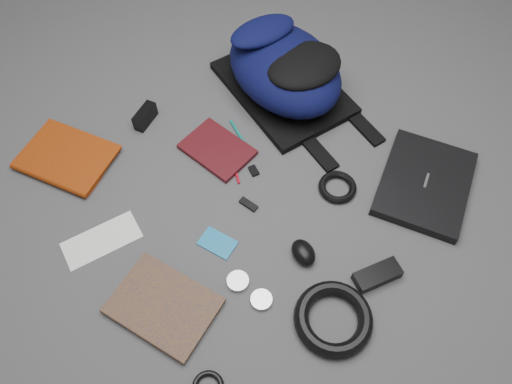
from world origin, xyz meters
TOP-DOWN VIEW (x-y plane):
  - ground at (0.00, 0.00)m, footprint 4.00×4.00m
  - backpack at (0.33, 0.26)m, footprint 0.39×0.52m
  - laptop at (0.40, -0.29)m, footprint 0.39×0.36m
  - textbook_red at (-0.44, 0.41)m, footprint 0.29×0.32m
  - comic_book at (-0.48, -0.14)m, footprint 0.26×0.30m
  - envelope at (-0.42, 0.16)m, footprint 0.22×0.13m
  - dvd_case at (0.01, 0.20)m, footprint 0.18×0.23m
  - compact_camera at (-0.09, 0.44)m, footprint 0.10×0.07m
  - sticker_disc at (0.00, 0.27)m, footprint 0.09×0.09m
  - pen_teal at (0.10, 0.19)m, footprint 0.04×0.15m
  - pen_red at (0.02, 0.12)m, footprint 0.06×0.13m
  - id_badge at (-0.18, -0.05)m, footprint 0.09×0.11m
  - usb_black at (-0.04, -0.01)m, footprint 0.03×0.06m
  - key_fob at (0.05, 0.07)m, footprint 0.03×0.04m
  - mouse at (-0.02, -0.23)m, footprint 0.07×0.09m
  - headphone_left at (-0.20, -0.17)m, footprint 0.07×0.07m
  - headphone_right at (-0.19, -0.25)m, footprint 0.06×0.06m
  - cable_coil at (0.20, -0.13)m, footprint 0.14×0.14m
  - power_brick at (0.08, -0.39)m, footprint 0.13×0.08m
  - power_cord_coil at (-0.09, -0.40)m, footprint 0.23×0.23m

SIDE VIEW (x-z plane):
  - ground at x=0.00m, z-range 0.00..0.00m
  - sticker_disc at x=0.00m, z-range 0.00..0.00m
  - envelope at x=-0.42m, z-range 0.00..0.00m
  - id_badge at x=-0.18m, z-range 0.00..0.00m
  - pen_red at x=0.02m, z-range 0.00..0.01m
  - pen_teal at x=0.10m, z-range 0.00..0.01m
  - usb_black at x=-0.04m, z-range 0.00..0.01m
  - key_fob at x=0.05m, z-range 0.00..0.01m
  - headphone_right at x=-0.19m, z-range 0.00..0.01m
  - headphone_left at x=-0.20m, z-range 0.00..0.01m
  - dvd_case at x=0.01m, z-range 0.00..0.02m
  - comic_book at x=-0.48m, z-range 0.00..0.02m
  - cable_coil at x=0.20m, z-range 0.00..0.02m
  - textbook_red at x=-0.44m, z-range 0.00..0.03m
  - power_brick at x=0.08m, z-range 0.00..0.03m
  - laptop at x=0.40m, z-range 0.00..0.03m
  - power_cord_coil at x=-0.09m, z-range 0.00..0.04m
  - mouse at x=-0.02m, z-range 0.00..0.04m
  - compact_camera at x=-0.09m, z-range 0.00..0.05m
  - backpack at x=0.33m, z-range 0.00..0.20m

